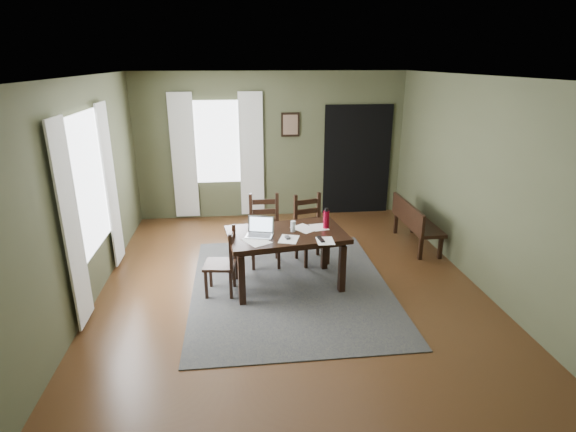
{
  "coord_description": "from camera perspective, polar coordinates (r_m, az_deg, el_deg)",
  "views": [
    {
      "loc": [
        -0.65,
        -5.35,
        2.88
      ],
      "look_at": [
        0.0,
        0.3,
        0.9
      ],
      "focal_mm": 28.0,
      "sensor_mm": 36.0,
      "label": 1
    }
  ],
  "objects": [
    {
      "name": "ground",
      "position": [
        6.11,
        0.33,
        -8.97
      ],
      "size": [
        5.0,
        6.0,
        0.01
      ],
      "color": "#492C16"
    },
    {
      "name": "room_shell",
      "position": [
        5.49,
        0.36,
        7.89
      ],
      "size": [
        5.02,
        6.02,
        2.71
      ],
      "color": "#484C31",
      "rests_on": "ground"
    },
    {
      "name": "rug",
      "position": [
        6.11,
        0.33,
        -8.88
      ],
      "size": [
        2.6,
        3.2,
        0.01
      ],
      "color": "#393939",
      "rests_on": "ground"
    },
    {
      "name": "dining_table",
      "position": [
        5.86,
        -0.21,
        -2.95
      ],
      "size": [
        1.62,
        1.1,
        0.75
      ],
      "rotation": [
        0.0,
        0.0,
        0.14
      ],
      "color": "black",
      "rests_on": "rug"
    },
    {
      "name": "chair_end",
      "position": [
        5.81,
        -8.2,
        -5.88
      ],
      "size": [
        0.43,
        0.43,
        0.88
      ],
      "rotation": [
        0.0,
        0.0,
        -1.7
      ],
      "color": "black",
      "rests_on": "rug"
    },
    {
      "name": "chair_back_left",
      "position": [
        6.58,
        -2.96,
        -1.96
      ],
      "size": [
        0.46,
        0.46,
        1.03
      ],
      "rotation": [
        0.0,
        0.0,
        -0.01
      ],
      "color": "black",
      "rests_on": "rug"
    },
    {
      "name": "chair_back_right",
      "position": [
        6.67,
        2.92,
        -1.78
      ],
      "size": [
        0.54,
        0.54,
        1.0
      ],
      "rotation": [
        0.0,
        0.0,
        0.26
      ],
      "color": "black",
      "rests_on": "rug"
    },
    {
      "name": "bench",
      "position": [
        7.52,
        15.72,
        -0.5
      ],
      "size": [
        0.41,
        1.29,
        0.73
      ],
      "rotation": [
        0.0,
        0.0,
        1.57
      ],
      "color": "black",
      "rests_on": "ground"
    },
    {
      "name": "laptop",
      "position": [
        5.73,
        -3.56,
        -1.84
      ],
      "size": [
        0.39,
        0.34,
        0.23
      ],
      "rotation": [
        0.0,
        0.0,
        -0.25
      ],
      "color": "#B7B7BC",
      "rests_on": "dining_table"
    },
    {
      "name": "computer_mouse",
      "position": [
        5.62,
        -0.07,
        -2.76
      ],
      "size": [
        0.07,
        0.1,
        0.03
      ],
      "primitive_type": "cube",
      "rotation": [
        0.0,
        0.0,
        0.22
      ],
      "color": "#3F3F42",
      "rests_on": "dining_table"
    },
    {
      "name": "tv_remote",
      "position": [
        5.59,
        4.19,
        -2.96
      ],
      "size": [
        0.07,
        0.19,
        0.02
      ],
      "primitive_type": "cube",
      "rotation": [
        0.0,
        0.0,
        0.13
      ],
      "color": "black",
      "rests_on": "dining_table"
    },
    {
      "name": "drinking_glass",
      "position": [
        5.83,
        0.64,
        -1.32
      ],
      "size": [
        0.08,
        0.08,
        0.14
      ],
      "primitive_type": "cylinder",
      "rotation": [
        0.0,
        0.0,
        0.36
      ],
      "color": "silver",
      "rests_on": "dining_table"
    },
    {
      "name": "water_bottle",
      "position": [
        5.95,
        4.87,
        -0.39
      ],
      "size": [
        0.08,
        0.08,
        0.28
      ],
      "rotation": [
        0.0,
        0.0,
        0.0
      ],
      "color": "#A50C2A",
      "rests_on": "dining_table"
    },
    {
      "name": "paper_a",
      "position": [
        5.56,
        -4.01,
        -3.18
      ],
      "size": [
        0.39,
        0.42,
        0.0
      ],
      "primitive_type": "cube",
      "rotation": [
        0.0,
        0.0,
        0.52
      ],
      "color": "white",
      "rests_on": "dining_table"
    },
    {
      "name": "paper_b",
      "position": [
        5.57,
        4.74,
        -3.17
      ],
      "size": [
        0.22,
        0.28,
        0.0
      ],
      "primitive_type": "cube",
      "rotation": [
        0.0,
        0.0,
        -0.03
      ],
      "color": "white",
      "rests_on": "dining_table"
    },
    {
      "name": "paper_c",
      "position": [
        5.96,
        2.08,
        -1.59
      ],
      "size": [
        0.38,
        0.39,
        0.0
      ],
      "primitive_type": "cube",
      "rotation": [
        0.0,
        0.0,
        0.63
      ],
      "color": "white",
      "rests_on": "dining_table"
    },
    {
      "name": "paper_d",
      "position": [
        6.01,
        3.96,
        -1.43
      ],
      "size": [
        0.24,
        0.3,
        0.0
      ],
      "primitive_type": "cube",
      "rotation": [
        0.0,
        0.0,
        0.17
      ],
      "color": "white",
      "rests_on": "dining_table"
    },
    {
      "name": "paper_e",
      "position": [
        5.6,
        0.1,
        -2.96
      ],
      "size": [
        0.3,
        0.34,
        0.0
      ],
      "primitive_type": "cube",
      "rotation": [
        0.0,
        0.0,
        -0.3
      ],
      "color": "white",
      "rests_on": "dining_table"
    },
    {
      "name": "window_left",
      "position": [
        6.01,
        -24.03,
        3.75
      ],
      "size": [
        0.01,
        1.3,
        1.7
      ],
      "color": "white",
      "rests_on": "ground"
    },
    {
      "name": "window_back",
      "position": [
        8.45,
        -8.96,
        9.24
      ],
      "size": [
        1.0,
        0.01,
        1.5
      ],
      "color": "white",
      "rests_on": "ground"
    },
    {
      "name": "curtain_left_near",
      "position": [
        5.33,
        -25.81,
        -1.19
      ],
      "size": [
        0.03,
        0.48,
        2.3
      ],
      "color": "silver",
      "rests_on": "ground"
    },
    {
      "name": "curtain_left_far",
      "position": [
        6.82,
        -21.59,
        3.59
      ],
      "size": [
        0.03,
        0.48,
        2.3
      ],
      "color": "silver",
      "rests_on": "ground"
    },
    {
      "name": "curtain_back_left",
      "position": [
        8.51,
        -13.09,
        7.34
      ],
      "size": [
        0.44,
        0.03,
        2.3
      ],
      "color": "silver",
      "rests_on": "ground"
    },
    {
      "name": "curtain_back_right",
      "position": [
        8.46,
        -4.65,
        7.7
      ],
      "size": [
        0.44,
        0.03,
        2.3
      ],
      "color": "silver",
      "rests_on": "ground"
    },
    {
      "name": "framed_picture",
      "position": [
        8.45,
        0.29,
        11.53
      ],
      "size": [
        0.34,
        0.03,
        0.44
      ],
      "color": "black",
      "rests_on": "ground"
    },
    {
      "name": "doorway_back",
      "position": [
        8.82,
        8.76,
        7.02
      ],
      "size": [
        1.3,
        0.03,
        2.1
      ],
      "color": "black",
      "rests_on": "ground"
    }
  ]
}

